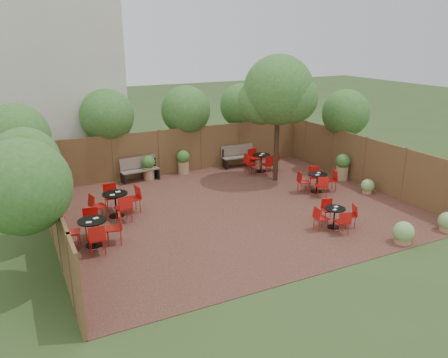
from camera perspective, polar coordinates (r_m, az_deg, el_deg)
name	(u,v)px	position (r m, az deg, el deg)	size (l,w,h in m)	color
ground	(233,209)	(15.80, 1.22, -3.89)	(80.00, 80.00, 0.00)	#354F23
courtyard_paving	(233,209)	(15.79, 1.22, -3.86)	(12.00, 10.00, 0.02)	#3C1F18
fence_back	(181,150)	(19.83, -5.51, 3.68)	(12.00, 0.08, 2.00)	brown
fence_left	(51,212)	(13.87, -21.32, -3.96)	(0.08, 10.00, 2.00)	brown
fence_right	(364,161)	(18.89, 17.58, 2.17)	(0.08, 10.00, 2.00)	brown
neighbour_building	(58,80)	(21.16, -20.54, 11.81)	(5.00, 4.00, 8.00)	beige
overhang_foliage	(154,126)	(16.99, -8.98, 6.81)	(15.44, 10.47, 2.25)	#306320
courtyard_tree	(278,94)	(18.17, 6.99, 10.80)	(2.91, 2.83, 5.18)	black
park_bench_left	(139,169)	(19.00, -10.85, 1.32)	(1.66, 0.70, 1.00)	brown
park_bench_right	(238,156)	(20.70, 1.83, 3.03)	(1.63, 0.63, 0.99)	brown
bistro_tables	(215,194)	(15.85, -1.16, -1.98)	(10.37, 7.77, 0.95)	black
planters	(200,167)	(18.66, -3.06, 1.51)	(11.70, 4.44, 1.12)	#9C794E
low_shrubs	(407,216)	(15.57, 22.50, -4.42)	(2.77, 4.33, 0.67)	#9C794E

